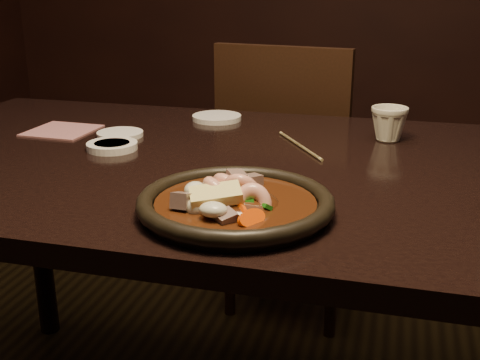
% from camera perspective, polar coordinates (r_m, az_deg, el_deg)
% --- Properties ---
extents(table, '(1.60, 0.90, 0.75)m').
position_cam_1_polar(table, '(1.24, -1.15, -1.42)').
color(table, black).
rests_on(table, floor).
extents(chair, '(0.48, 0.48, 0.91)m').
position_cam_1_polar(chair, '(1.95, 4.91, 0.65)').
color(chair, black).
rests_on(chair, floor).
extents(plate, '(0.31, 0.31, 0.03)m').
position_cam_1_polar(plate, '(0.94, -0.43, -2.29)').
color(plate, black).
rests_on(plate, table).
extents(stirfry, '(0.17, 0.21, 0.07)m').
position_cam_1_polar(stirfry, '(0.94, -0.69, -1.82)').
color(stirfry, '#321609').
rests_on(stirfry, plate).
extents(soy_dish, '(0.11, 0.11, 0.02)m').
position_cam_1_polar(soy_dish, '(1.32, -12.03, 3.17)').
color(soy_dish, white).
rests_on(soy_dish, table).
extents(saucer_left, '(0.11, 0.11, 0.01)m').
position_cam_1_polar(saucer_left, '(1.42, -11.30, 4.30)').
color(saucer_left, white).
rests_on(saucer_left, table).
extents(saucer_right, '(0.13, 0.13, 0.01)m').
position_cam_1_polar(saucer_right, '(1.56, -2.21, 5.94)').
color(saucer_right, white).
rests_on(saucer_right, table).
extents(tea_cup, '(0.09, 0.09, 0.08)m').
position_cam_1_polar(tea_cup, '(1.39, 13.95, 5.30)').
color(tea_cup, beige).
rests_on(tea_cup, table).
extents(chopsticks, '(0.13, 0.20, 0.01)m').
position_cam_1_polar(chopsticks, '(1.31, 5.68, 3.29)').
color(chopsticks, '#9F8E5B').
rests_on(chopsticks, table).
extents(napkin, '(0.15, 0.15, 0.00)m').
position_cam_1_polar(napkin, '(1.50, -16.51, 4.51)').
color(napkin, '#9C6061').
rests_on(napkin, table).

